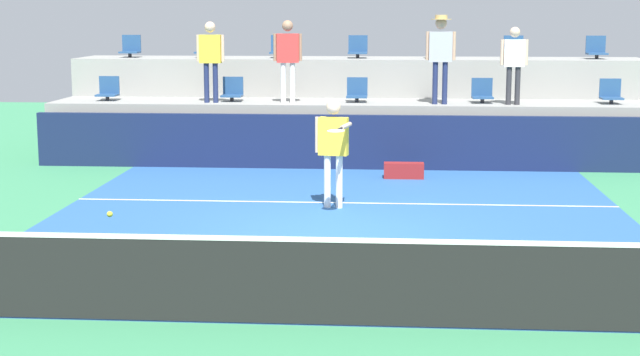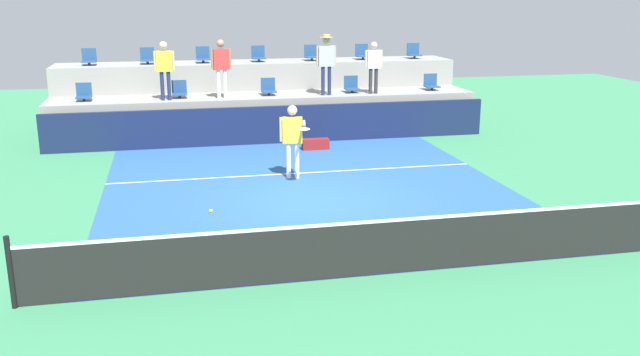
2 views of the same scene
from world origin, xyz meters
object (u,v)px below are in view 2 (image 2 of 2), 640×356
object	(u,v)px
stadium_chair_lower_center	(268,88)
stadium_chair_upper_far_right	(414,52)
stadium_chair_upper_left	(147,57)
spectator_with_hat	(326,58)
stadium_chair_lower_far_right	(431,83)
stadium_chair_upper_far_left	(89,58)
stadium_chair_lower_far_left	(84,93)
tennis_player	(293,134)
stadium_chair_lower_right	(352,86)
equipment_bag	(315,144)
spectator_leaning_on_rail	(164,65)
stadium_chair_upper_right	(362,53)
tennis_ball	(211,211)
spectator_in_white	(374,63)
stadium_chair_upper_mid_left	(203,56)
stadium_chair_upper_center	(258,55)
stadium_chair_lower_left	(179,91)
stadium_chair_upper_mid_right	(311,54)
spectator_in_grey	(221,63)

from	to	relation	value
stadium_chair_lower_center	stadium_chair_upper_far_right	bearing A→B (deg)	18.64
stadium_chair_upper_left	spectator_with_hat	world-z (taller)	spectator_with_hat
stadium_chair_lower_far_right	stadium_chair_upper_far_left	distance (m)	10.87
stadium_chair_lower_far_left	tennis_player	xyz separation A→B (m)	(5.23, -5.26, -0.38)
stadium_chair_lower_far_left	stadium_chair_lower_right	distance (m)	8.05
stadium_chair_upper_left	equipment_bag	distance (m)	6.52
stadium_chair_lower_far_left	spectator_with_hat	xyz separation A→B (m)	(7.14, -0.38, 0.93)
stadium_chair_upper_far_right	stadium_chair_upper_left	bearing A→B (deg)	180.00
spectator_leaning_on_rail	stadium_chair_lower_center	bearing A→B (deg)	7.12
spectator_leaning_on_rail	stadium_chair_lower_right	bearing A→B (deg)	3.84
spectator_leaning_on_rail	stadium_chair_upper_right	bearing A→B (deg)	18.40
stadium_chair_upper_far_right	tennis_ball	xyz separation A→B (m)	(-7.74, -11.95, -1.43)
spectator_in_white	stadium_chair_lower_far_left	bearing A→B (deg)	177.46
stadium_chair_upper_mid_left	spectator_leaning_on_rail	bearing A→B (deg)	-119.13
stadium_chair_upper_center	tennis_ball	world-z (taller)	stadium_chair_upper_center
tennis_player	spectator_with_hat	size ratio (longest dim) A/B	0.96
stadium_chair_lower_far_left	equipment_bag	xyz separation A→B (m)	(6.40, -2.29, -1.31)
stadium_chair_upper_far_right	stadium_chair_lower_left	bearing A→B (deg)	-167.35
equipment_bag	stadium_chair_lower_far_right	bearing A→B (deg)	27.96
tennis_player	stadium_chair_upper_mid_right	bearing A→B (deg)	74.90
stadium_chair_upper_mid_right	spectator_in_grey	xyz separation A→B (m)	(-3.16, -2.18, -0.02)
stadium_chair_upper_far_right	spectator_leaning_on_rail	bearing A→B (deg)	-165.44
stadium_chair_lower_far_left	tennis_player	world-z (taller)	stadium_chair_lower_far_left
stadium_chair_upper_center	spectator_in_grey	size ratio (longest dim) A/B	0.30
stadium_chair_lower_far_right	stadium_chair_upper_mid_right	xyz separation A→B (m)	(-3.59, 1.80, 0.85)
stadium_chair_lower_right	spectator_leaning_on_rail	bearing A→B (deg)	-176.16
stadium_chair_lower_right	spectator_with_hat	bearing A→B (deg)	-157.13
stadium_chair_lower_right	spectator_in_grey	bearing A→B (deg)	-174.63
stadium_chair_upper_mid_right	spectator_with_hat	bearing A→B (deg)	-89.65
spectator_leaning_on_rail	spectator_in_grey	xyz separation A→B (m)	(1.63, 0.00, 0.02)
stadium_chair_upper_left	stadium_chair_upper_mid_right	xyz separation A→B (m)	(5.33, 0.00, 0.00)
stadium_chair_lower_left	spectator_in_grey	world-z (taller)	spectator_in_grey
stadium_chair_lower_far_left	spectator_leaning_on_rail	bearing A→B (deg)	-9.33
equipment_bag	stadium_chair_upper_far_right	bearing A→B (deg)	43.28
stadium_chair_upper_center	stadium_chair_upper_far_right	size ratio (longest dim) A/B	1.00
equipment_bag	tennis_ball	bearing A→B (deg)	-113.36
equipment_bag	spectator_leaning_on_rail	bearing A→B (deg)	154.82
stadium_chair_upper_mid_left	tennis_ball	xyz separation A→B (m)	(-0.55, -11.95, -1.43)
stadium_chair_upper_mid_left	spectator_leaning_on_rail	world-z (taller)	spectator_leaning_on_rail
stadium_chair_lower_center	stadium_chair_lower_far_left	bearing A→B (deg)	180.00
stadium_chair_lower_left	equipment_bag	bearing A→B (deg)	-32.00
stadium_chair_upper_right	spectator_in_white	distance (m)	2.20
stadium_chair_lower_far_right	stadium_chair_upper_far_right	world-z (taller)	stadium_chair_upper_far_right
stadium_chair_lower_right	stadium_chair_lower_far_right	xyz separation A→B (m)	(2.67, 0.00, 0.00)
stadium_chair_upper_far_right	spectator_in_grey	xyz separation A→B (m)	(-6.78, -2.18, -0.02)
stadium_chair_lower_left	stadium_chair_upper_far_right	xyz separation A→B (m)	(8.02, 1.80, 0.85)
spectator_with_hat	spectator_in_white	xyz separation A→B (m)	(1.50, 0.00, -0.19)
stadium_chair_upper_far_left	spectator_in_grey	size ratio (longest dim) A/B	0.30
tennis_ball	stadium_chair_upper_center	bearing A→B (deg)	78.87
spectator_leaning_on_rail	stadium_chair_upper_far_left	bearing A→B (deg)	136.52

